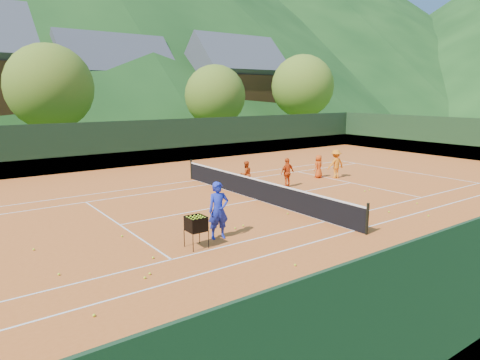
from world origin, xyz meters
TOP-DOWN VIEW (x-y plane):
  - ground at (0.00, 0.00)m, footprint 400.00×400.00m
  - clay_court at (0.00, 0.00)m, footprint 40.00×24.00m
  - coach at (-4.27, -3.34)m, footprint 0.78×0.61m
  - student_a at (1.17, 2.45)m, footprint 0.70×0.57m
  - student_b at (2.91, 1.24)m, footprint 0.90×0.42m
  - student_c at (6.01, 2.03)m, footprint 0.72×0.55m
  - student_d at (6.76, 1.43)m, footprint 1.12×0.73m
  - tennis_ball_0 at (5.68, -1.77)m, footprint 0.07×0.07m
  - tennis_ball_1 at (2.86, -8.38)m, footprint 0.07×0.07m
  - tennis_ball_2 at (-9.23, -6.04)m, footprint 0.07×0.07m
  - tennis_ball_3 at (-3.83, -6.56)m, footprint 0.07×0.07m
  - tennis_ball_4 at (-6.80, -3.73)m, footprint 0.07×0.07m
  - tennis_ball_5 at (-2.68, -1.41)m, footprint 0.07×0.07m
  - tennis_ball_6 at (-0.18, -9.27)m, footprint 0.07×0.07m
  - tennis_ball_7 at (5.24, -1.82)m, footprint 0.07×0.07m
  - tennis_ball_8 at (-7.35, -4.73)m, footprint 0.07×0.07m
  - tennis_ball_9 at (5.14, -4.67)m, footprint 0.07×0.07m
  - tennis_ball_10 at (1.99, -7.74)m, footprint 0.07×0.07m
  - tennis_ball_11 at (-9.31, -3.36)m, footprint 0.07×0.07m
  - tennis_ball_12 at (-2.87, -2.80)m, footprint 0.07×0.07m
  - tennis_ball_13 at (-9.47, -0.98)m, footprint 0.07×0.07m
  - tennis_ball_14 at (2.97, -4.78)m, footprint 0.07×0.07m
  - tennis_ball_15 at (-0.50, -2.57)m, footprint 0.07×0.07m
  - tennis_ball_16 at (-7.56, -4.88)m, footprint 0.07×0.07m
  - tennis_ball_17 at (-3.27, -2.88)m, footprint 0.07×0.07m
  - tennis_ball_19 at (-6.59, -8.43)m, footprint 0.07×0.07m
  - tennis_ball_20 at (-6.83, -1.35)m, footprint 0.07×0.07m
  - tennis_ball_22 at (1.17, -1.96)m, footprint 0.07×0.07m
  - tennis_ball_23 at (3.73, -6.02)m, footprint 0.07×0.07m
  - tennis_ball_25 at (-7.02, -8.68)m, footprint 0.07×0.07m
  - court_lines at (0.00, 0.00)m, footprint 23.83×11.03m
  - tennis_net at (0.00, 0.00)m, footprint 0.10×12.07m
  - perimeter_fence at (0.00, 0.00)m, footprint 40.40×24.24m
  - ball_hopper at (-5.31, -3.67)m, footprint 0.57×0.57m
  - chalet_mid at (6.00, 34.00)m, footprint 12.65×8.82m
  - chalet_right at (20.00, 30.00)m, footprint 11.50×8.82m
  - tree_b at (-4.00, 20.00)m, footprint 6.40×6.40m
  - tree_c at (10.00, 19.00)m, footprint 5.60×5.60m
  - tree_d at (22.00, 20.00)m, footprint 6.80×6.80m

SIDE VIEW (x-z plane):
  - ground at x=0.00m, z-range 0.00..0.00m
  - clay_court at x=0.00m, z-range 0.00..0.02m
  - court_lines at x=0.00m, z-range 0.02..0.03m
  - tennis_ball_0 at x=5.68m, z-range 0.02..0.09m
  - tennis_ball_1 at x=2.86m, z-range 0.02..0.09m
  - tennis_ball_2 at x=-9.23m, z-range 0.02..0.09m
  - tennis_ball_3 at x=-3.83m, z-range 0.02..0.09m
  - tennis_ball_4 at x=-6.80m, z-range 0.02..0.09m
  - tennis_ball_5 at x=-2.68m, z-range 0.02..0.09m
  - tennis_ball_6 at x=-0.18m, z-range 0.02..0.09m
  - tennis_ball_7 at x=5.24m, z-range 0.02..0.09m
  - tennis_ball_8 at x=-7.35m, z-range 0.02..0.09m
  - tennis_ball_9 at x=5.14m, z-range 0.02..0.09m
  - tennis_ball_10 at x=1.99m, z-range 0.02..0.09m
  - tennis_ball_11 at x=-9.31m, z-range 0.02..0.09m
  - tennis_ball_12 at x=-2.87m, z-range 0.02..0.09m
  - tennis_ball_13 at x=-9.47m, z-range 0.02..0.09m
  - tennis_ball_14 at x=2.97m, z-range 0.02..0.09m
  - tennis_ball_15 at x=-0.50m, z-range 0.02..0.09m
  - tennis_ball_16 at x=-7.56m, z-range 0.02..0.09m
  - tennis_ball_17 at x=-3.27m, z-range 0.02..0.09m
  - tennis_ball_19 at x=-6.59m, z-range 0.02..0.09m
  - tennis_ball_20 at x=-6.83m, z-range 0.02..0.09m
  - tennis_ball_22 at x=1.17m, z-range 0.02..0.09m
  - tennis_ball_23 at x=3.73m, z-range 0.02..0.09m
  - tennis_ball_25 at x=-7.02m, z-range 0.02..0.09m
  - tennis_net at x=0.00m, z-range -0.03..1.07m
  - student_c at x=6.01m, z-range 0.02..1.33m
  - student_a at x=1.17m, z-range 0.02..1.37m
  - ball_hopper at x=-5.31m, z-range 0.27..1.27m
  - student_b at x=2.91m, z-range 0.02..1.52m
  - student_d at x=6.76m, z-range 0.02..1.64m
  - coach at x=-4.27m, z-range 0.02..1.92m
  - perimeter_fence at x=0.00m, z-range -0.23..2.77m
  - tree_c at x=10.00m, z-range 0.87..8.22m
  - chalet_mid at x=6.00m, z-range -0.74..10.72m
  - tree_b at x=-4.00m, z-range 0.99..9.39m
  - chalet_right at x=20.00m, z-range -0.70..11.21m
  - tree_d at x=22.00m, z-range 1.06..9.98m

